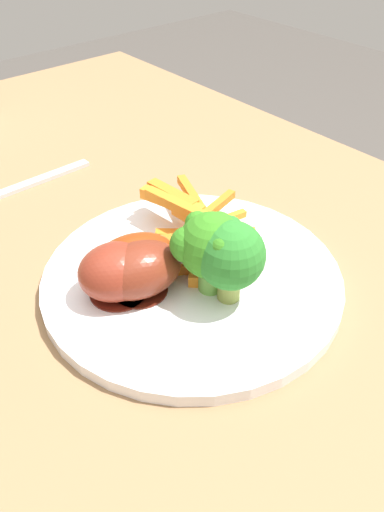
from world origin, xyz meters
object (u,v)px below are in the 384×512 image
(dinner_plate, at_px, (192,278))
(chicken_drumstick_extra, at_px, (142,257))
(chicken_drumstick_far, at_px, (121,271))
(broccoli_floret_middle, at_px, (231,254))
(fork, at_px, (18,188))
(chicken_drumstick_near, at_px, (143,269))
(carrot_fries_pile, at_px, (196,228))
(dining_table, at_px, (175,341))
(broccoli_floret_front, at_px, (210,244))

(dinner_plate, bearing_deg, chicken_drumstick_extra, 54.81)
(dinner_plate, distance_m, chicken_drumstick_far, 0.07)
(broccoli_floret_middle, distance_m, chicken_drumstick_extra, 0.08)
(chicken_drumstick_far, xyz_separation_m, fork, (0.24, -0.01, -0.03))
(chicken_drumstick_near, xyz_separation_m, fork, (0.25, 0.00, -0.03))
(carrot_fries_pile, bearing_deg, dining_table, 67.47)
(carrot_fries_pile, distance_m, chicken_drumstick_near, 0.08)
(carrot_fries_pile, bearing_deg, chicken_drumstick_extra, 96.69)
(broccoli_floret_front, distance_m, carrot_fries_pile, 0.07)
(broccoli_floret_front, height_order, fork, broccoli_floret_front)
(dining_table, relative_size, chicken_drumstick_extra, 8.72)
(dinner_plate, distance_m, broccoli_floret_front, 0.06)
(chicken_drumstick_near, height_order, chicken_drumstick_far, same)
(dining_table, bearing_deg, dinner_plate, 164.99)
(carrot_fries_pile, bearing_deg, broccoli_floret_front, 148.99)
(broccoli_floret_front, distance_m, chicken_drumstick_far, 0.08)
(dinner_plate, relative_size, chicken_drumstick_extra, 2.07)
(carrot_fries_pile, bearing_deg, dinner_plate, 135.03)
(chicken_drumstick_near, height_order, fork, chicken_drumstick_near)
(broccoli_floret_middle, xyz_separation_m, carrot_fries_pile, (0.08, -0.03, -0.03))
(chicken_drumstick_extra, bearing_deg, fork, 2.75)
(dinner_plate, relative_size, broccoli_floret_front, 3.61)
(broccoli_floret_middle, height_order, fork, broccoli_floret_middle)
(broccoli_floret_front, bearing_deg, chicken_drumstick_near, 52.13)
(broccoli_floret_front, xyz_separation_m, chicken_drumstick_near, (0.03, 0.04, -0.02))
(chicken_drumstick_far, distance_m, chicken_drumstick_extra, 0.03)
(chicken_drumstick_near, relative_size, chicken_drumstick_extra, 1.00)
(broccoli_floret_front, relative_size, chicken_drumstick_near, 0.57)
(broccoli_floret_front, relative_size, broccoli_floret_middle, 1.01)
(dining_table, distance_m, fork, 0.26)
(dinner_plate, relative_size, fork, 1.44)
(dinner_plate, xyz_separation_m, chicken_drumstick_far, (0.02, 0.06, 0.03))
(broccoli_floret_middle, relative_size, carrot_fries_pile, 0.50)
(dinner_plate, height_order, chicken_drumstick_extra, chicken_drumstick_extra)
(carrot_fries_pile, height_order, chicken_drumstick_near, chicken_drumstick_near)
(dinner_plate, height_order, carrot_fries_pile, carrot_fries_pile)
(chicken_drumstick_far, distance_m, fork, 0.24)
(broccoli_floret_front, distance_m, fork, 0.29)
(dinner_plate, xyz_separation_m, broccoli_floret_front, (-0.02, 0.00, 0.05))
(broccoli_floret_front, xyz_separation_m, fork, (0.28, 0.05, -0.06))
(dining_table, relative_size, dinner_plate, 4.21)
(broccoli_floret_middle, bearing_deg, dinner_plate, 7.71)
(broccoli_floret_front, height_order, chicken_drumstick_far, broccoli_floret_front)
(carrot_fries_pile, relative_size, chicken_drumstick_near, 1.14)
(fork, bearing_deg, chicken_drumstick_extra, 91.68)
(broccoli_floret_front, bearing_deg, chicken_drumstick_far, 53.65)
(dining_table, bearing_deg, chicken_drumstick_extra, 110.03)
(chicken_drumstick_near, bearing_deg, chicken_drumstick_far, 58.31)
(chicken_drumstick_far, bearing_deg, fork, -3.35)
(fork, bearing_deg, dining_table, 104.20)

